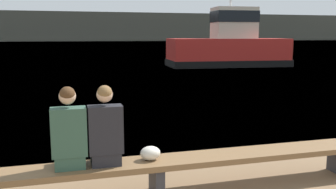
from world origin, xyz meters
TOP-DOWN VIEW (x-y plane):
  - water_surface at (0.00, 124.71)m, footprint 240.00×240.00m
  - far_shoreline at (0.00, 127.44)m, footprint 600.00×12.00m
  - bench_main at (-0.38, 3.25)m, footprint 6.25×0.50m
  - person_left at (-1.45, 3.25)m, footprint 0.41×0.37m
  - person_right at (-1.02, 3.25)m, footprint 0.41×0.37m
  - shopping_bag at (-0.46, 3.28)m, footprint 0.26×0.20m
  - tugboat_red at (9.07, 21.68)m, footprint 8.10×3.74m

SIDE VIEW (x-z plane):
  - water_surface at x=0.00m, z-range 0.00..0.00m
  - bench_main at x=-0.38m, z-range 0.15..0.61m
  - shopping_bag at x=-0.46m, z-range 0.47..0.65m
  - person_right at x=-1.02m, z-range 0.40..1.40m
  - person_left at x=-1.45m, z-range 0.40..1.40m
  - tugboat_red at x=9.07m, z-range -2.13..4.55m
  - far_shoreline at x=0.00m, z-range 0.00..9.25m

